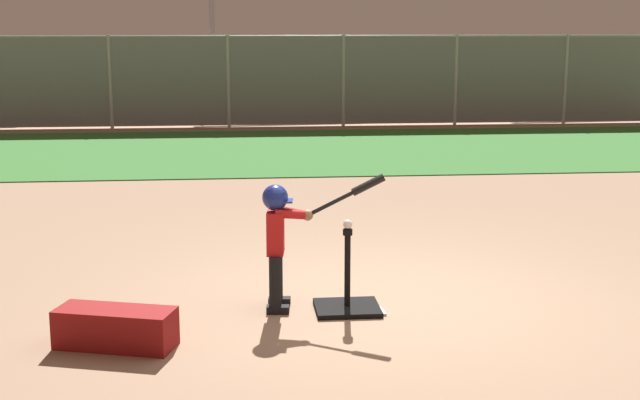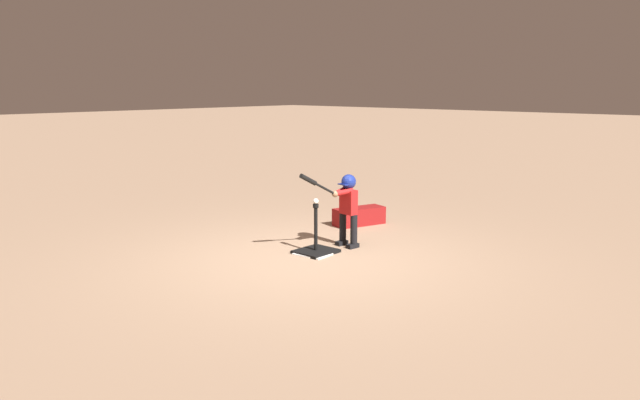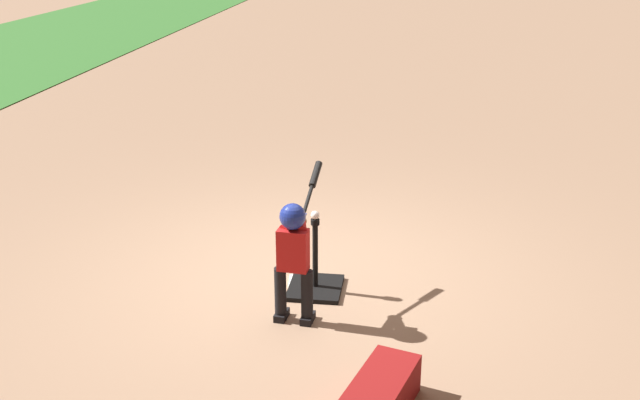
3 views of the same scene
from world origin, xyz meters
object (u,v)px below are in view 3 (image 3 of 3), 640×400
(batter_child, at_px, (294,246))
(baseball, at_px, (315,215))
(batting_tee, at_px, (315,282))
(equipment_bag, at_px, (378,400))

(batter_child, bearing_deg, baseball, -9.88)
(batting_tee, relative_size, batter_child, 0.61)
(batter_child, relative_size, equipment_bag, 1.32)
(equipment_bag, bearing_deg, baseball, 37.47)
(batter_child, bearing_deg, equipment_bag, -148.54)
(batting_tee, height_order, baseball, baseball)
(baseball, distance_m, equipment_bag, 1.94)
(baseball, relative_size, equipment_bag, 0.09)
(batter_child, distance_m, baseball, 0.53)
(batting_tee, relative_size, baseball, 9.07)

